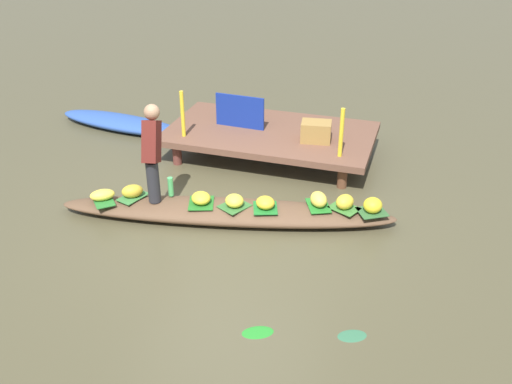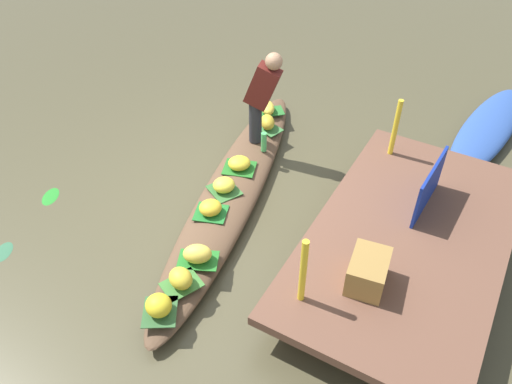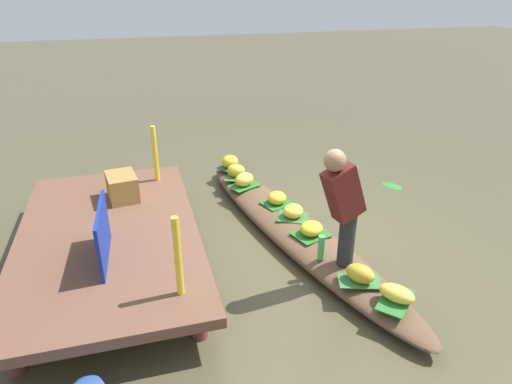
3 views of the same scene
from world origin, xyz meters
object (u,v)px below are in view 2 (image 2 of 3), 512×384
Objects in this scene: banana_bunch_2 at (239,163)px; produce_crate at (368,271)px; banana_bunch_3 at (210,208)px; moored_boat at (488,129)px; banana_bunch_4 at (268,122)px; vendor_boat at (232,192)px; banana_bunch_6 at (267,108)px; banana_bunch_5 at (181,278)px; vendor_person at (262,93)px; banana_bunch_0 at (224,185)px; banana_bunch_7 at (159,305)px; market_banner at (429,187)px; water_bottle at (264,142)px; banana_bunch_1 at (197,254)px.

banana_bunch_2 is 0.61× the size of produce_crate.
produce_crate is (0.24, 1.82, 0.27)m from banana_bunch_3.
banana_bunch_2 is at bearing -37.18° from moored_boat.
vendor_boat is at bearing 9.13° from banana_bunch_4.
produce_crate is (2.30, 2.25, 0.28)m from banana_bunch_6.
banana_bunch_5 is at bearing 1.15° from vendor_boat.
vendor_person reaches higher than produce_crate.
banana_bunch_5 is (1.34, 0.37, 0.01)m from banana_bunch_0.
banana_bunch_0 is at bearing -167.17° from banana_bunch_7.
market_banner reaches higher than banana_bunch_5.
banana_bunch_7 is (3.03, 0.56, 0.01)m from banana_bunch_4.
produce_crate is at bearing 71.78° from banana_bunch_0.
market_banner is at bearing -0.51° from moored_boat.
banana_bunch_4 is at bearing -172.68° from banana_bunch_2.
banana_bunch_6 is 2.67m from market_banner.
vendor_person is at bearing -129.99° from produce_crate.
banana_bunch_5 is at bearing 13.59° from banana_bunch_6.
water_bottle is at bearing 167.89° from vendor_boat.
vendor_boat is 0.81m from water_bottle.
moored_boat is (-2.83, 2.33, 0.00)m from vendor_boat.
banana_bunch_5 reaches higher than banana_bunch_3.
banana_bunch_5 is at bearing 8.98° from water_bottle.
banana_bunch_5 reaches higher than banana_bunch_4.
banana_bunch_6 is 3.23m from produce_crate.
banana_bunch_4 is at bearing -171.84° from banana_bunch_3.
banana_bunch_0 is 1.03× the size of banana_bunch_7.
banana_bunch_7 is (2.11, 0.44, 0.02)m from banana_bunch_2.
vendor_boat is 2.07m from produce_crate.
vendor_boat is 1.23m from vendor_person.
moored_boat is 4.45m from banana_bunch_1.
banana_bunch_7 reaches higher than banana_bunch_6.
vendor_person is (-1.43, -0.16, 0.62)m from banana_bunch_3.
banana_bunch_6 is (-2.06, -0.43, -0.01)m from banana_bunch_3.
produce_crate is (0.74, 1.87, 0.46)m from vendor_boat.
banana_bunch_6 is at bearing -151.29° from banana_bunch_4.
banana_bunch_3 reaches higher than vendor_boat.
banana_bunch_0 is at bearing -1.27° from water_bottle.
banana_bunch_5 is (1.46, 0.35, 0.21)m from vendor_boat.
banana_bunch_5 is at bearing -18.23° from moored_boat.
market_banner is (2.31, -0.29, 0.57)m from moored_boat.
banana_bunch_7 reaches higher than moored_boat.
banana_bunch_4 is (-1.73, -0.25, 0.01)m from banana_bunch_3.
vendor_boat is at bearing -174.21° from banana_bunch_3.
banana_bunch_1 is 1.06× the size of banana_bunch_2.
banana_bunch_0 is 1.39m from banana_bunch_5.
banana_bunch_6 is at bearing -167.57° from banana_bunch_7.
banana_bunch_1 is at bearing 22.69° from banana_bunch_3.
water_bottle is (-0.77, -0.00, 0.24)m from vendor_boat.
vendor_boat is at bearing 14.35° from banana_bunch_2.
produce_crate is at bearing 51.13° from water_bottle.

